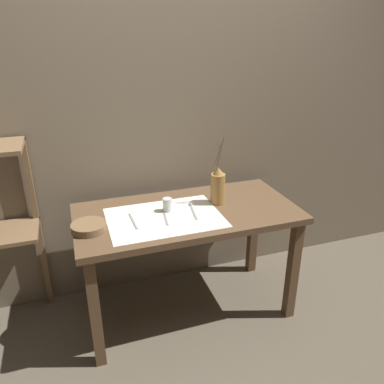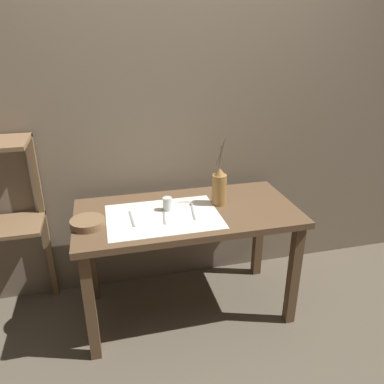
{
  "view_description": "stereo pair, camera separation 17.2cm",
  "coord_description": "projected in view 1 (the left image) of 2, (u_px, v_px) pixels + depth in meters",
  "views": [
    {
      "loc": [
        -0.63,
        -1.95,
        1.75
      ],
      "look_at": [
        0.03,
        0.0,
        0.87
      ],
      "focal_mm": 35.0,
      "sensor_mm": 36.0,
      "label": 1
    },
    {
      "loc": [
        -0.47,
        -2.0,
        1.75
      ],
      "look_at": [
        0.03,
        0.0,
        0.87
      ],
      "focal_mm": 35.0,
      "sensor_mm": 36.0,
      "label": 2
    }
  ],
  "objects": [
    {
      "name": "fork_inner",
      "position": [
        133.0,
        221.0,
        2.15
      ],
      "size": [
        0.02,
        0.2,
        0.0
      ],
      "color": "#939399",
      "rests_on": "wooden_table"
    },
    {
      "name": "linen_cloth",
      "position": [
        165.0,
        218.0,
        2.19
      ],
      "size": [
        0.66,
        0.47,
        0.0
      ],
      "color": "silver",
      "rests_on": "wooden_table"
    },
    {
      "name": "wooden_bowl",
      "position": [
        89.0,
        227.0,
        2.05
      ],
      "size": [
        0.19,
        0.19,
        0.04
      ],
      "color": "brown",
      "rests_on": "wooden_table"
    },
    {
      "name": "ground_plane",
      "position": [
        188.0,
        308.0,
        2.58
      ],
      "size": [
        12.0,
        12.0,
        0.0
      ],
      "primitive_type": "plane",
      "color": "brown"
    },
    {
      "name": "pitcher_with_flowers",
      "position": [
        218.0,
        186.0,
        2.34
      ],
      "size": [
        0.09,
        0.09,
        0.44
      ],
      "color": "olive",
      "rests_on": "wooden_table"
    },
    {
      "name": "glass_tumbler_near",
      "position": [
        167.0,
        205.0,
        2.26
      ],
      "size": [
        0.06,
        0.06,
        0.08
      ],
      "color": "silver",
      "rests_on": "wooden_table"
    },
    {
      "name": "stone_wall_back",
      "position": [
        166.0,
        122.0,
        2.49
      ],
      "size": [
        7.0,
        0.06,
        2.4
      ],
      "color": "#7A6B56",
      "rests_on": "ground_plane"
    },
    {
      "name": "wooden_table",
      "position": [
        187.0,
        225.0,
        2.32
      ],
      "size": [
        1.35,
        0.67,
        0.75
      ],
      "color": "brown",
      "rests_on": "ground_plane"
    },
    {
      "name": "knife_center",
      "position": [
        166.0,
        217.0,
        2.19
      ],
      "size": [
        0.04,
        0.2,
        0.0
      ],
      "color": "#939399",
      "rests_on": "wooden_table"
    },
    {
      "name": "spoon_inner",
      "position": [
        192.0,
        207.0,
        2.31
      ],
      "size": [
        0.05,
        0.21,
        0.02
      ],
      "color": "#939399",
      "rests_on": "wooden_table"
    }
  ]
}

